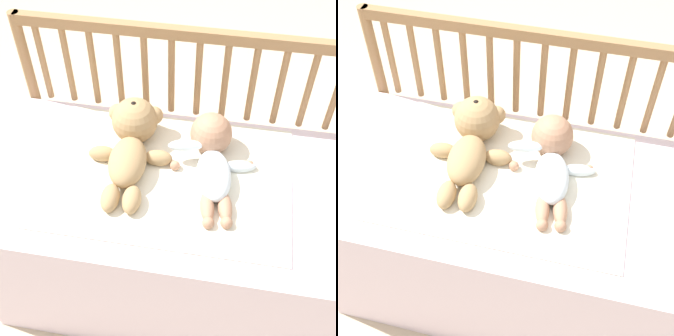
% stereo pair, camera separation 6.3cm
% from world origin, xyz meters
% --- Properties ---
extents(ground_plane, '(12.00, 12.00, 0.00)m').
position_xyz_m(ground_plane, '(0.00, 0.00, 0.00)').
color(ground_plane, '#C6B293').
extents(crib_mattress, '(1.12, 0.61, 0.56)m').
position_xyz_m(crib_mattress, '(0.00, 0.00, 0.28)').
color(crib_mattress, silver).
rests_on(crib_mattress, ground_plane).
extents(crib_rail, '(1.12, 0.04, 0.89)m').
position_xyz_m(crib_rail, '(0.00, 0.33, 0.63)').
color(crib_rail, '#997047').
rests_on(crib_rail, ground_plane).
extents(blanket, '(0.75, 0.51, 0.01)m').
position_xyz_m(blanket, '(-0.01, 0.02, 0.56)').
color(blanket, silver).
rests_on(blanket, crib_mattress).
extents(teddy_bear, '(0.26, 0.40, 0.15)m').
position_xyz_m(teddy_bear, '(-0.13, 0.10, 0.62)').
color(teddy_bear, tan).
rests_on(teddy_bear, crib_mattress).
extents(baby, '(0.28, 0.39, 0.13)m').
position_xyz_m(baby, '(0.12, 0.09, 0.61)').
color(baby, white).
rests_on(baby, crib_mattress).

